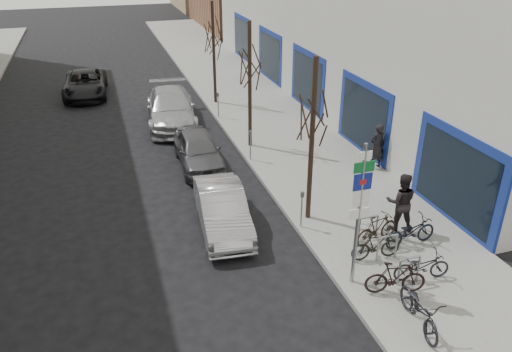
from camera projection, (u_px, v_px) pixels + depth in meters
ground at (268, 304)px, 12.97m from camera, size 120.00×120.00×0.00m
sidewalk_east at (290, 141)px, 22.70m from camera, size 5.00×70.00×0.15m
commercial_building at (455, 1)px, 29.06m from camera, size 20.00×32.00×10.00m
highway_sign_pole at (360, 208)px, 12.52m from camera, size 0.55×0.10×4.20m
bike_rack at (387, 245)px, 14.23m from camera, size 0.66×2.26×0.83m
tree_near at (314, 103)px, 14.85m from camera, size 1.80×1.80×5.50m
tree_mid at (250, 56)px, 20.39m from camera, size 1.80×1.80×5.50m
tree_far at (213, 29)px, 25.94m from camera, size 1.80×1.80×5.50m
meter_front at (302, 206)px, 15.71m from camera, size 0.10×0.08×1.27m
meter_mid at (250, 142)px, 20.40m from camera, size 0.10×0.08×1.27m
meter_back at (218, 103)px, 25.10m from camera, size 0.10×0.08×1.27m
bike_near_left at (420, 306)px, 11.80m from camera, size 0.80×1.93×1.14m
bike_near_right at (396, 277)px, 12.92m from camera, size 1.69×0.89×0.99m
bike_mid_curb at (411, 229)px, 14.91m from camera, size 1.79×0.66×1.07m
bike_mid_inner at (376, 245)px, 14.29m from camera, size 1.55×0.58×0.92m
bike_far_curb at (422, 264)px, 13.45m from camera, size 1.64×0.72×0.97m
bike_far_inner at (377, 228)px, 15.05m from camera, size 1.66×0.82×0.97m
parked_car_front at (222, 209)px, 15.98m from camera, size 1.80×4.25×1.36m
parked_car_mid at (198, 150)px, 20.25m from camera, size 1.75×4.15×1.40m
parked_car_back at (171, 108)px, 24.65m from camera, size 2.85×5.82×1.63m
lane_car at (85, 84)px, 28.93m from camera, size 2.62×5.17×1.40m
pedestrian_near at (377, 146)px, 19.64m from camera, size 0.73×0.53×1.85m
pedestrian_far at (401, 202)px, 15.54m from camera, size 0.86×0.74×1.95m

